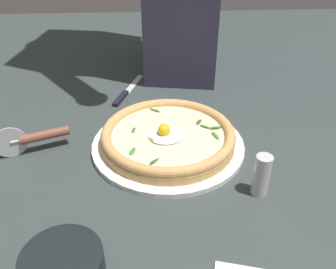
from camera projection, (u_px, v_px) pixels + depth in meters
The scene contains 7 objects.
ground_plane at pixel (180, 151), 0.85m from camera, with size 2.40×2.40×0.03m, color #343E3D.
pizza_plate at pixel (168, 144), 0.84m from camera, with size 0.35×0.35×0.01m, color white.
pizza at pixel (168, 135), 0.82m from camera, with size 0.31×0.31×0.05m.
side_bowl at pixel (63, 265), 0.54m from camera, with size 0.13×0.13×0.04m, color black.
pizza_cutter at pixel (36, 137), 0.81m from camera, with size 0.16×0.07×0.07m.
table_knife at pixel (125, 94), 1.06m from camera, with size 0.09×0.21×0.01m.
pepper_shaker at pixel (262, 175), 0.68m from camera, with size 0.03×0.03×0.09m, color silver.
Camera 1 is at (-0.07, -0.68, 0.49)m, focal length 38.15 mm.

